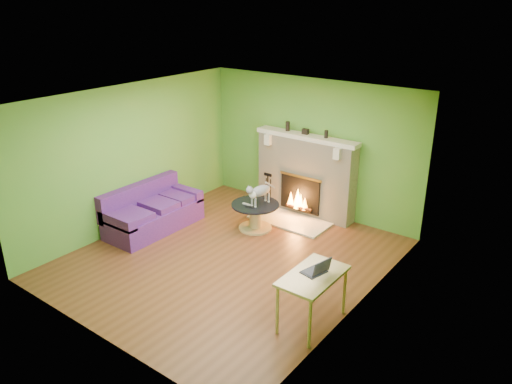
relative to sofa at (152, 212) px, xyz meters
The scene contains 22 objects.
floor 1.89m from the sofa, ahead, with size 5.00×5.00×0.00m, color #5C311A.
ceiling 2.95m from the sofa, ahead, with size 5.00×5.00×0.00m, color white.
wall_back 3.24m from the sofa, 52.86° to the left, with size 5.00×5.00×0.00m, color #4E9631.
wall_front 3.30m from the sofa, 53.82° to the right, with size 5.00×5.00×0.00m, color #4E9631.
wall_left 1.06m from the sofa, behind, with size 5.00×5.00×0.00m, color #4E9631.
wall_right 4.23m from the sofa, ahead, with size 5.00×5.00×0.00m, color #4E9631.
window_frame 4.39m from the sofa, 12.96° to the right, with size 1.20×1.20×0.00m, color silver.
window_pane 4.38m from the sofa, 12.99° to the right, with size 1.06×1.06×0.00m, color white.
fireplace 2.97m from the sofa, 50.69° to the left, with size 2.10×0.46×1.58m.
hearth 2.58m from the sofa, 43.36° to the left, with size 1.50×0.75×0.03m, color beige.
mantel 3.17m from the sofa, 50.44° to the left, with size 2.10×0.28×0.08m, color beige.
sofa is the anchor object (origin of this frame).
coffee_table 1.89m from the sofa, 35.93° to the left, with size 0.87×0.87×0.49m.
desk 3.89m from the sofa, 10.50° to the right, with size 0.57×0.98×0.73m.
cat 2.02m from the sofa, 35.74° to the left, with size 0.25×0.67×0.42m, color slate, non-canonical shape.
remote_silver 1.74m from the sofa, 34.66° to the left, with size 0.17×0.04×0.02m, color #98989B.
remote_black 1.81m from the sofa, 30.92° to the left, with size 0.16×0.04×0.02m, color black.
laptop 3.88m from the sofa, ahead, with size 0.26×0.30×0.22m, color black, non-canonical shape.
fire_tools 2.27m from the sofa, 57.17° to the left, with size 0.20×0.20×0.76m, color black, non-canonical shape.
mantel_vase_left 3.01m from the sofa, 58.18° to the left, with size 0.08×0.08×0.18m, color black.
mantel_vase_right 3.47m from the sofa, 45.37° to the left, with size 0.07×0.07×0.14m, color black.
mantel_box 3.20m from the sofa, 51.52° to the left, with size 0.12×0.08×0.10m, color black.
Camera 1 is at (4.65, -5.44, 4.02)m, focal length 35.00 mm.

